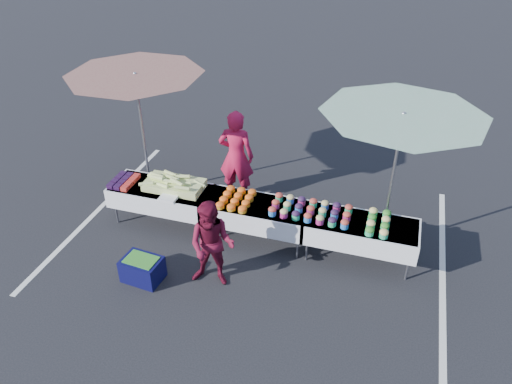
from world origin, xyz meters
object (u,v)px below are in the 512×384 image
(umbrella_left, at_px, (136,85))
(table_right, at_px, (360,231))
(vendor, at_px, (236,156))
(table_center, at_px, (256,212))
(storage_bin, at_px, (142,269))
(customer, at_px, (212,245))
(table_left, at_px, (162,195))
(umbrella_right, at_px, (402,127))

(umbrella_left, bearing_deg, table_right, -10.54)
(table_right, distance_m, vendor, 2.84)
(table_center, xyz_separation_m, storage_bin, (-1.43, -1.53, -0.37))
(umbrella_left, bearing_deg, customer, -43.25)
(table_left, distance_m, table_right, 3.60)
(table_left, xyz_separation_m, vendor, (1.04, 1.18, 0.36))
(customer, xyz_separation_m, umbrella_left, (-2.18, 2.05, 1.56))
(umbrella_right, height_order, storage_bin, umbrella_right)
(table_center, bearing_deg, customer, -104.12)
(table_right, distance_m, customer, 2.47)
(table_left, distance_m, storage_bin, 1.61)
(table_left, xyz_separation_m, customer, (1.48, -1.25, 0.17))
(table_right, relative_size, vendor, 0.99)
(umbrella_left, distance_m, storage_bin, 3.32)
(vendor, bearing_deg, table_right, 151.27)
(table_center, bearing_deg, vendor, 122.93)
(umbrella_right, bearing_deg, table_right, -131.94)
(vendor, relative_size, umbrella_left, 0.57)
(customer, distance_m, storage_bin, 1.27)
(table_center, distance_m, customer, 1.30)
(umbrella_left, height_order, storage_bin, umbrella_left)
(vendor, height_order, customer, vendor)
(table_left, height_order, customer, customer)
(vendor, bearing_deg, umbrella_left, 8.13)
(table_center, height_order, table_right, same)
(table_left, height_order, umbrella_left, umbrella_left)
(table_center, xyz_separation_m, umbrella_left, (-2.50, 0.80, 1.73))
(table_center, xyz_separation_m, customer, (-0.32, -1.25, 0.17))
(table_right, xyz_separation_m, storage_bin, (-3.23, -1.53, -0.37))
(table_center, relative_size, storage_bin, 2.84)
(umbrella_left, distance_m, umbrella_right, 4.68)
(vendor, xyz_separation_m, storage_bin, (-0.67, -2.70, -0.73))
(umbrella_left, bearing_deg, storage_bin, -65.34)
(table_center, relative_size, umbrella_right, 0.64)
(customer, relative_size, storage_bin, 2.30)
(table_right, height_order, storage_bin, table_right)
(table_left, distance_m, umbrella_right, 4.35)
(table_center, relative_size, customer, 1.24)
(table_right, xyz_separation_m, umbrella_left, (-4.30, 0.80, 1.73))
(vendor, distance_m, umbrella_right, 3.33)
(table_left, distance_m, vendor, 1.61)
(umbrella_right, bearing_deg, vendor, 165.12)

